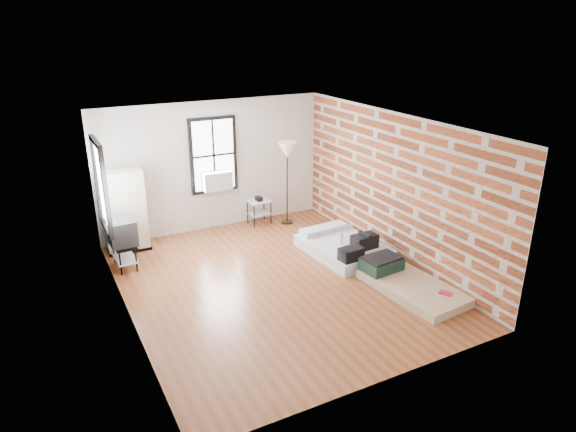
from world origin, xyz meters
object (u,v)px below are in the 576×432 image
mattress_main (344,246)px  floor_lamp (287,154)px  side_table (259,206)px  mattress_bare (405,281)px  wardrobe (125,211)px  tv_stand (122,234)px

mattress_main → floor_lamp: size_ratio=0.97×
mattress_main → floor_lamp: (-0.23, 2.00, 1.46)m
side_table → floor_lamp: size_ratio=0.34×
side_table → floor_lamp: 1.35m
mattress_bare → floor_lamp: (-0.40, 3.65, 1.49)m
mattress_bare → wardrobe: 5.53m
floor_lamp → wardrobe: bearing=177.0°
mattress_main → wardrobe: (-3.75, 2.18, 0.67)m
wardrobe → floor_lamp: size_ratio=0.88×
floor_lamp → tv_stand: size_ratio=1.96×
tv_stand → mattress_bare: bearing=-38.4°
mattress_main → mattress_bare: bearing=-88.6°
side_table → mattress_bare: bearing=-75.9°
wardrobe → side_table: 2.96m
mattress_main → mattress_bare: size_ratio=0.93×
mattress_main → wardrobe: wardrobe is taller
mattress_bare → wardrobe: wardrobe is taller
mattress_main → side_table: side_table is taller
tv_stand → mattress_main: bearing=-21.3°
side_table → floor_lamp: bearing=-23.6°
wardrobe → floor_lamp: bearing=-1.6°
wardrobe → floor_lamp: (3.52, -0.18, 0.79)m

